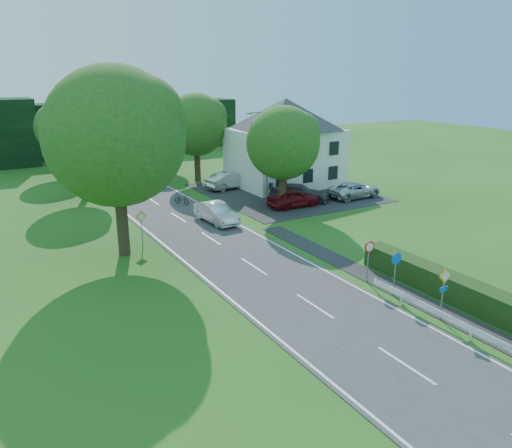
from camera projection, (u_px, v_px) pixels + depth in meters
road at (238, 256)px, 31.21m from camera, size 7.00×80.00×0.04m
parking_pad at (284, 192)px, 47.72m from camera, size 14.00×16.00×0.04m
line_edge_left at (190, 266)px, 29.64m from camera, size 0.12×80.00×0.01m
line_edge_right at (281, 247)px, 32.77m from camera, size 0.12×80.00×0.01m
line_centre at (238, 256)px, 31.21m from camera, size 0.12×80.00×0.01m
tree_main at (117, 163)px, 29.93m from camera, size 9.40×9.40×11.64m
tree_left_far at (81, 152)px, 44.08m from camera, size 7.00×7.00×8.58m
tree_right_far at (196, 138)px, 51.43m from camera, size 7.40×7.40×9.09m
tree_left_back at (62, 139)px, 54.31m from camera, size 6.60×6.60×8.07m
tree_right_back at (161, 137)px, 57.78m from camera, size 6.20×6.20×7.56m
tree_right_mid at (283, 159)px, 40.66m from camera, size 7.00×7.00×8.58m
treeline_right at (136, 126)px, 72.04m from camera, size 30.00×5.00×7.00m
house_white at (285, 141)px, 49.88m from camera, size 10.60×8.40×8.60m
streetlight at (266, 154)px, 42.05m from camera, size 2.03×0.18×8.00m
sign_priority_right at (444, 284)px, 22.83m from camera, size 0.78×0.09×2.59m
sign_roundabout at (396, 265)px, 25.35m from camera, size 0.64×0.08×2.37m
sign_speed_limit at (369, 252)px, 26.96m from camera, size 0.64×0.11×2.37m
sign_priority_left at (141, 221)px, 32.67m from camera, size 0.78×0.09×2.44m
moving_car at (216, 213)px, 37.95m from camera, size 1.95×4.69×1.51m
motorcycle at (182, 199)px, 43.21m from camera, size 1.18×1.75×0.87m
parked_car_red at (293, 198)px, 42.29m from camera, size 4.60×1.89×1.56m
parked_car_silver_a at (230, 180)px, 48.97m from camera, size 5.21×2.64×1.64m
parked_car_grey at (299, 193)px, 44.01m from camera, size 5.64×4.80×1.55m
parked_car_silver_b at (355, 190)px, 45.48m from camera, size 5.18×2.43×1.43m
parasol at (286, 183)px, 46.45m from camera, size 2.53×2.57×2.16m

